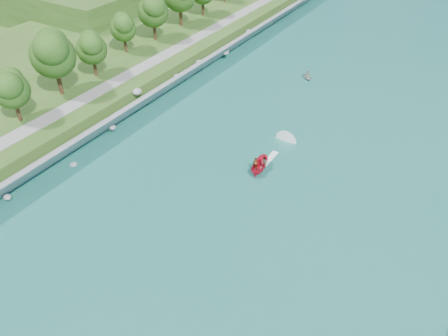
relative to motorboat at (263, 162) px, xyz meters
The scene contains 8 objects.
ground 16.70m from the motorboat, 87.50° to the right, with size 260.00×260.00×0.00m, color #2D5119.
river_water 3.51m from the motorboat, 77.71° to the left, with size 55.00×240.00×0.10m, color #196258.
berm_west 49.39m from the motorboat, behind, with size 45.00×240.00×3.50m, color #2D5119.
riprap_bank 25.25m from the motorboat, behind, with size 4.71×236.00×4.37m.
riverside_path 32.06m from the motorboat, behind, with size 3.00×200.00×0.10m, color gray.
trees_west 41.68m from the motorboat, behind, with size 17.96×150.60×13.06m.
motorboat is the anchor object (origin of this frame).
raft 31.00m from the motorboat, 101.19° to the left, with size 3.62×3.79×1.49m.
Camera 1 is at (20.82, -29.29, 37.54)m, focal length 35.00 mm.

